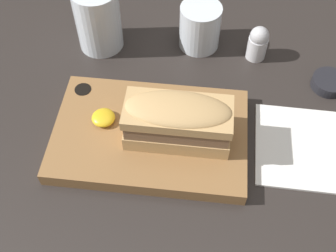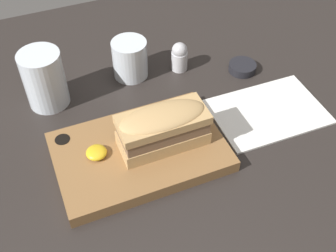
% 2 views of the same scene
% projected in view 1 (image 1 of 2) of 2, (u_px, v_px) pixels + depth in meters
% --- Properties ---
extents(dining_table, '(1.95, 1.09, 0.02)m').
position_uv_depth(dining_table, '(165.00, 148.00, 0.65)').
color(dining_table, '#282321').
rests_on(dining_table, ground).
extents(serving_board, '(0.29, 0.19, 0.02)m').
position_uv_depth(serving_board, '(150.00, 135.00, 0.63)').
color(serving_board, olive).
rests_on(serving_board, dining_table).
extents(sandwich, '(0.15, 0.07, 0.07)m').
position_uv_depth(sandwich, '(178.00, 118.00, 0.59)').
color(sandwich, tan).
rests_on(sandwich, serving_board).
extents(mustard_dollop, '(0.04, 0.04, 0.01)m').
position_uv_depth(mustard_dollop, '(103.00, 118.00, 0.63)').
color(mustard_dollop, gold).
rests_on(mustard_dollop, serving_board).
extents(water_glass, '(0.08, 0.08, 0.11)m').
position_uv_depth(water_glass, '(99.00, 22.00, 0.73)').
color(water_glass, silver).
rests_on(water_glass, dining_table).
extents(wine_glass, '(0.07, 0.07, 0.08)m').
position_uv_depth(wine_glass, '(200.00, 28.00, 0.74)').
color(wine_glass, silver).
rests_on(wine_glass, dining_table).
extents(napkin, '(0.21, 0.15, 0.00)m').
position_uv_depth(napkin, '(326.00, 150.00, 0.63)').
color(napkin, white).
rests_on(napkin, dining_table).
extents(salt_shaker, '(0.03, 0.03, 0.06)m').
position_uv_depth(salt_shaker, '(258.00, 43.00, 0.72)').
color(salt_shaker, silver).
rests_on(salt_shaker, dining_table).
extents(condiment_dish, '(0.06, 0.06, 0.02)m').
position_uv_depth(condiment_dish, '(329.00, 83.00, 0.70)').
color(condiment_dish, black).
rests_on(condiment_dish, dining_table).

